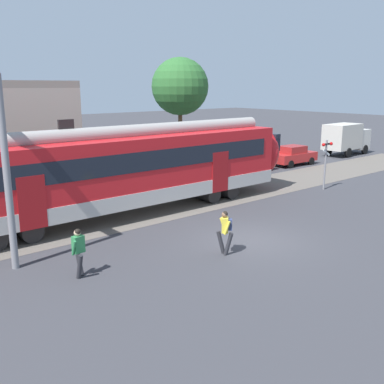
# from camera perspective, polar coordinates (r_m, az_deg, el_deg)

# --- Properties ---
(ground_plane) EXTENTS (160.00, 160.00, 0.00)m
(ground_plane) POSITION_cam_1_polar(r_m,az_deg,el_deg) (18.50, 7.61, -6.10)
(ground_plane) COLOR #38383D
(pedestrian_green) EXTENTS (0.54, 0.67, 1.67)m
(pedestrian_green) POSITION_cam_1_polar(r_m,az_deg,el_deg) (15.09, -14.21, -7.07)
(pedestrian_green) COLOR #28282D
(pedestrian_green) RESTS_ON ground
(pedestrian_yellow) EXTENTS (0.50, 0.68, 1.67)m
(pedestrian_yellow) POSITION_cam_1_polar(r_m,az_deg,el_deg) (16.63, 4.28, -4.67)
(pedestrian_yellow) COLOR #28282D
(pedestrian_yellow) RESTS_ON ground
(parked_car_black) EXTENTS (4.04, 1.83, 1.54)m
(parked_car_black) POSITION_cam_1_polar(r_m,az_deg,el_deg) (32.86, 7.28, 3.90)
(parked_car_black) COLOR black
(parked_car_black) RESTS_ON ground
(parked_car_red) EXTENTS (4.05, 1.86, 1.54)m
(parked_car_red) POSITION_cam_1_polar(r_m,az_deg,el_deg) (36.28, 12.73, 4.57)
(parked_car_red) COLOR #B22323
(parked_car_red) RESTS_ON ground
(box_truck) EXTENTS (5.30, 2.22, 2.82)m
(box_truck) POSITION_cam_1_polar(r_m,az_deg,el_deg) (42.89, 19.02, 6.55)
(box_truck) COLOR beige
(box_truck) RESTS_ON ground
(crossing_signal) EXTENTS (0.96, 0.22, 3.00)m
(crossing_signal) POSITION_cam_1_polar(r_m,az_deg,el_deg) (27.94, 16.65, 4.33)
(crossing_signal) COLOR gray
(crossing_signal) RESTS_ON ground
(street_tree_right) EXTENTS (4.27, 4.27, 8.20)m
(street_tree_right) POSITION_cam_1_polar(r_m,az_deg,el_deg) (34.50, -1.53, 13.22)
(street_tree_right) COLOR brown
(street_tree_right) RESTS_ON ground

